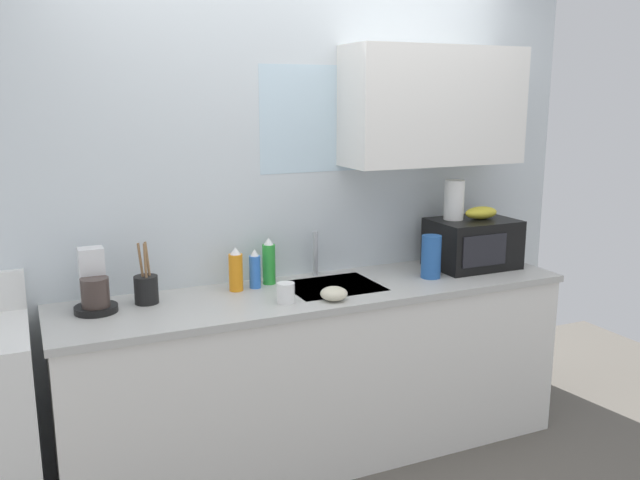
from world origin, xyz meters
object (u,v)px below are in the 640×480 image
(utensil_crock, at_px, (146,288))
(cereal_canister, at_px, (431,257))
(dish_soap_bottle_green, at_px, (269,262))
(paper_towel_roll, at_px, (454,200))
(microwave, at_px, (472,243))
(dish_soap_bottle_blue, at_px, (255,270))
(banana_bunch, at_px, (481,213))
(coffee_maker, at_px, (94,288))
(small_bowl, at_px, (334,294))
(mug_white, at_px, (286,293))
(dish_soap_bottle_orange, at_px, (236,270))

(utensil_crock, bearing_deg, cereal_canister, -6.67)
(dish_soap_bottle_green, bearing_deg, paper_towel_roll, -5.07)
(microwave, relative_size, dish_soap_bottle_blue, 2.31)
(banana_bunch, relative_size, dish_soap_bottle_blue, 1.00)
(banana_bunch, height_order, dish_soap_bottle_blue, banana_bunch)
(coffee_maker, relative_size, small_bowl, 2.15)
(dish_soap_bottle_green, height_order, utensil_crock, utensil_crock)
(banana_bunch, height_order, utensil_crock, banana_bunch)
(paper_towel_roll, relative_size, cereal_canister, 0.97)
(banana_bunch, distance_m, paper_towel_roll, 0.18)
(dish_soap_bottle_green, relative_size, mug_white, 2.53)
(dish_soap_bottle_green, bearing_deg, coffee_maker, -174.32)
(coffee_maker, height_order, small_bowl, coffee_maker)
(dish_soap_bottle_blue, bearing_deg, banana_bunch, -4.52)
(banana_bunch, xyz_separation_m, dish_soap_bottle_green, (-1.21, 0.14, -0.19))
(coffee_maker, bearing_deg, mug_white, -16.79)
(cereal_canister, bearing_deg, banana_bunch, 14.38)
(banana_bunch, bearing_deg, small_bowl, -166.36)
(mug_white, bearing_deg, coffee_maker, 163.21)
(dish_soap_bottle_green, relative_size, utensil_crock, 0.83)
(small_bowl, bearing_deg, dish_soap_bottle_green, 114.55)
(dish_soap_bottle_green, height_order, dish_soap_bottle_blue, dish_soap_bottle_green)
(dish_soap_bottle_green, relative_size, dish_soap_bottle_orange, 1.10)
(paper_towel_roll, bearing_deg, banana_bunch, -18.43)
(dish_soap_bottle_orange, bearing_deg, coffee_maker, -176.83)
(coffee_maker, distance_m, utensil_crock, 0.23)
(mug_white, bearing_deg, dish_soap_bottle_green, 83.17)
(banana_bunch, bearing_deg, paper_towel_roll, 161.57)
(coffee_maker, xyz_separation_m, cereal_canister, (1.68, -0.16, 0.01))
(mug_white, bearing_deg, utensil_crock, 156.33)
(microwave, xyz_separation_m, dish_soap_bottle_green, (-1.16, 0.15, -0.02))
(coffee_maker, height_order, utensil_crock, utensil_crock)
(coffee_maker, distance_m, dish_soap_bottle_green, 0.87)
(mug_white, bearing_deg, paper_towel_roll, 12.31)
(microwave, xyz_separation_m, coffee_maker, (-2.02, 0.06, -0.03))
(microwave, distance_m, utensil_crock, 1.80)
(dish_soap_bottle_blue, xyz_separation_m, utensil_crock, (-0.54, -0.03, -0.02))
(dish_soap_bottle_blue, distance_m, small_bowl, 0.45)
(coffee_maker, relative_size, mug_white, 2.95)
(mug_white, bearing_deg, banana_bunch, 8.64)
(paper_towel_roll, relative_size, mug_white, 2.32)
(paper_towel_roll, bearing_deg, dish_soap_bottle_blue, 177.37)
(banana_bunch, height_order, coffee_maker, banana_bunch)
(cereal_canister, relative_size, small_bowl, 1.75)
(dish_soap_bottle_orange, relative_size, utensil_crock, 0.76)
(banana_bunch, xyz_separation_m, utensil_crock, (-1.84, 0.07, -0.23))
(microwave, bearing_deg, coffee_maker, 178.30)
(utensil_crock, bearing_deg, paper_towel_roll, -0.67)
(microwave, bearing_deg, utensil_crock, 177.72)
(utensil_crock, bearing_deg, microwave, -2.28)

